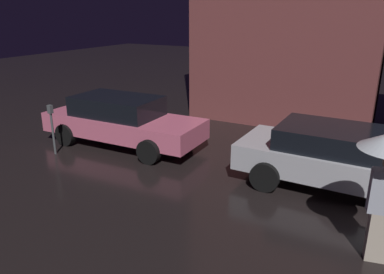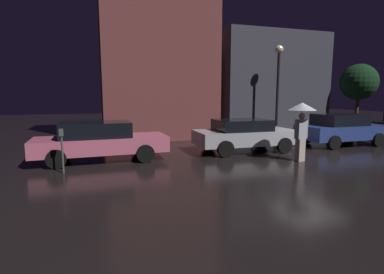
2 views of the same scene
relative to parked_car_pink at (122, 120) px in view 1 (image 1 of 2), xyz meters
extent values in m
cube|color=#DB6684|center=(0.05, 0.00, -0.15)|extent=(4.71, 1.77, 0.55)
cube|color=black|center=(-0.13, 0.00, 0.40)|extent=(2.46, 1.52, 0.54)
cylinder|color=black|center=(1.51, 0.84, -0.42)|extent=(0.64, 0.22, 0.64)
cylinder|color=black|center=(1.51, -0.84, -0.42)|extent=(0.64, 0.22, 0.64)
cylinder|color=black|center=(-1.40, 0.84, -0.42)|extent=(0.64, 0.22, 0.64)
cylinder|color=black|center=(-1.40, -0.84, -0.42)|extent=(0.64, 0.22, 0.64)
cube|color=#B7B7BF|center=(5.88, 0.00, -0.13)|extent=(4.26, 1.88, 0.57)
cube|color=black|center=(5.71, 0.00, 0.39)|extent=(2.23, 1.63, 0.46)
cylinder|color=black|center=(4.57, 0.91, -0.42)|extent=(0.64, 0.22, 0.64)
cylinder|color=black|center=(4.57, -0.90, -0.42)|extent=(0.64, 0.22, 0.64)
cube|color=beige|center=(6.84, -2.36, -0.33)|extent=(0.35, 0.27, 0.83)
cylinder|color=#4C5154|center=(-1.13, -1.50, -0.17)|extent=(0.06, 0.06, 1.15)
cube|color=#4C5154|center=(-1.13, -1.50, 0.52)|extent=(0.12, 0.10, 0.22)
camera|label=1|loc=(6.69, -8.09, 2.97)|focal=35.00mm
camera|label=2|loc=(-0.14, -11.23, 1.66)|focal=28.00mm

